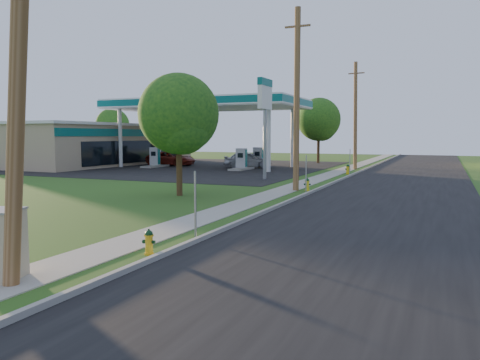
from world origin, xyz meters
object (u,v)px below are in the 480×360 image
Objects in this scene: utility_pole_far at (355,115)px; utility_cabinet at (3,245)px; fuel_pump_ne at (241,162)px; utility_pole_near at (18,40)px; utility_pole_mid at (297,99)px; tree_lot at (319,121)px; hydrant_far at (348,169)px; hydrant_near at (149,242)px; fuel_pump_nw at (155,160)px; tree_verge at (180,117)px; tree_back at (113,126)px; car_silver at (248,160)px; fuel_pump_sw at (177,158)px; price_pylon at (265,100)px; hydrant_mid at (307,185)px; car_red at (171,159)px; fuel_pump_se at (258,160)px.

utility_pole_far is 36.03m from utility_cabinet.
utility_pole_far is 2.97× the size of fuel_pump_ne.
utility_pole_mid is at bearing 90.00° from utility_pole_near.
tree_lot is 15.33m from hydrant_far.
utility_pole_mid reaches higher than hydrant_near.
hydrant_near is 0.83× the size of hydrant_far.
fuel_pump_nw is 0.45× the size of tree_lot.
tree_verge is at bearing 117.01° from hydrant_near.
tree_back is (-31.94, 6.39, -0.60)m from utility_pole_far.
tree_verge is at bearing -136.84° from utility_pole_mid.
hydrant_far is 0.18× the size of car_silver.
tree_back is (-27.25, 28.79, 0.27)m from tree_verge.
tree_lot is (-5.19, 25.78, -0.37)m from utility_pole_mid.
fuel_pump_sw reaches higher than hydrant_far.
fuel_pump_sw is 0.47× the size of price_pylon.
hydrant_mid is at bearing 40.59° from tree_verge.
hydrant_far is at bearing -14.65° from fuel_pump_sw.
tree_lot is 1.40× the size of car_red.
fuel_pump_ne is 0.71× the size of car_silver.
tree_lot is 16.57m from car_red.
utility_pole_near is at bearing -90.00° from utility_pole_far.
hydrant_far is 10.56m from car_silver.
fuel_pump_nw reaches higher than hydrant_far.
car_red is at bearing -31.31° from tree_back.
tree_back is (-23.04, 7.39, 3.48)m from fuel_pump_se.
utility_pole_near is 2.96× the size of fuel_pump_nw.
hydrant_mid is (9.50, -16.86, -0.37)m from fuel_pump_se.
utility_pole_near is at bearing -12.85° from utility_cabinet.
fuel_pump_se is (9.00, 0.00, 0.00)m from fuel_pump_sw.
tree_back is 1.28× the size of car_red.
tree_lot reaches higher than car_red.
tree_lot is 1.09× the size of tree_back.
utility_pole_near reaches higher than fuel_pump_nw.
tree_back is at bearing 129.71° from hydrant_near.
fuel_pump_nw is 18.43m from tree_lot.
utility_pole_near is 2.96× the size of fuel_pump_sw.
tree_back reaches higher than hydrant_near.
fuel_pump_sw is (-17.90, 17.00, -4.23)m from utility_pole_mid.
price_pylon reaches higher than utility_cabinet.
utility_pole_mid is 13.54× the size of hydrant_mid.
car_silver is at bearing -87.56° from car_red.
fuel_pump_nw is 4.82× the size of hydrant_near.
car_red is at bearing 89.49° from fuel_pump_nw.
fuel_pump_sw is 4.82× the size of hydrant_near.
utility_pole_mid reaches higher than hydrant_mid.
car_red is (-13.19, 20.24, -3.22)m from tree_verge.
utility_pole_mid reaches higher than hydrant_far.
price_pylon is (5.00, -7.50, 4.71)m from fuel_pump_ne.
hydrant_mid is at bearing -127.04° from car_red.
price_pylon is at bearing -123.47° from hydrant_far.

